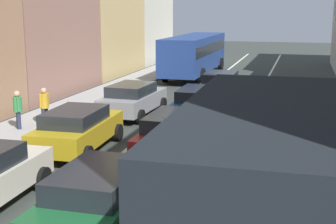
{
  "coord_description": "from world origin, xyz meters",
  "views": [
    {
      "loc": [
        4.02,
        -2.27,
        4.81
      ],
      "look_at": [
        0.0,
        12.0,
        1.6
      ],
      "focal_mm": 51.32,
      "sensor_mm": 36.0,
      "label": 1
    }
  ],
  "objects_px": {
    "hatchback_centre_lane_third": "(176,133)",
    "sedan_left_lane_third": "(77,128)",
    "removalist_box_truck": "(274,195)",
    "sedan_centre_lane_fifth": "(221,85)",
    "coupe_centre_lane_fourth": "(200,104)",
    "wagon_right_lane_far": "(282,109)",
    "bus_mid_queue_primary": "(195,52)",
    "pedestrian_near_kerb": "(18,109)",
    "pedestrian_far_sidewalk": "(44,105)",
    "sedan_centre_lane_second": "(102,197)",
    "sedan_right_lane_behind_truck": "(280,145)",
    "sedan_left_lane_fourth": "(133,99)"
  },
  "relations": [
    {
      "from": "sedan_left_lane_third",
      "to": "pedestrian_far_sidewalk",
      "type": "distance_m",
      "value": 3.84
    },
    {
      "from": "hatchback_centre_lane_third",
      "to": "pedestrian_far_sidewalk",
      "type": "bearing_deg",
      "value": 69.64
    },
    {
      "from": "sedan_right_lane_behind_truck",
      "to": "bus_mid_queue_primary",
      "type": "distance_m",
      "value": 20.7
    },
    {
      "from": "sedan_centre_lane_second",
      "to": "coupe_centre_lane_fourth",
      "type": "xyz_separation_m",
      "value": [
        -0.13,
        10.81,
        0.0
      ]
    },
    {
      "from": "hatchback_centre_lane_third",
      "to": "wagon_right_lane_far",
      "type": "xyz_separation_m",
      "value": [
        3.15,
        5.0,
        0.0
      ]
    },
    {
      "from": "sedan_centre_lane_fifth",
      "to": "hatchback_centre_lane_third",
      "type": "bearing_deg",
      "value": -178.54
    },
    {
      "from": "sedan_centre_lane_fifth",
      "to": "pedestrian_far_sidewalk",
      "type": "height_order",
      "value": "pedestrian_far_sidewalk"
    },
    {
      "from": "sedan_centre_lane_second",
      "to": "bus_mid_queue_primary",
      "type": "distance_m",
      "value": 24.94
    },
    {
      "from": "pedestrian_near_kerb",
      "to": "pedestrian_far_sidewalk",
      "type": "distance_m",
      "value": 1.13
    },
    {
      "from": "bus_mid_queue_primary",
      "to": "pedestrian_near_kerb",
      "type": "bearing_deg",
      "value": 170.36
    },
    {
      "from": "wagon_right_lane_far",
      "to": "bus_mid_queue_primary",
      "type": "relative_size",
      "value": 0.42
    },
    {
      "from": "coupe_centre_lane_fourth",
      "to": "pedestrian_far_sidewalk",
      "type": "distance_m",
      "value": 6.51
    },
    {
      "from": "sedan_centre_lane_second",
      "to": "hatchback_centre_lane_third",
      "type": "xyz_separation_m",
      "value": [
        0.17,
        5.66,
        0.0
      ]
    },
    {
      "from": "removalist_box_truck",
      "to": "sedan_centre_lane_fifth",
      "type": "height_order",
      "value": "removalist_box_truck"
    },
    {
      "from": "hatchback_centre_lane_third",
      "to": "sedan_centre_lane_fifth",
      "type": "relative_size",
      "value": 1.0
    },
    {
      "from": "sedan_centre_lane_second",
      "to": "coupe_centre_lane_fourth",
      "type": "height_order",
      "value": "same"
    },
    {
      "from": "sedan_centre_lane_fifth",
      "to": "removalist_box_truck",
      "type": "bearing_deg",
      "value": -168.07
    },
    {
      "from": "hatchback_centre_lane_third",
      "to": "sedan_left_lane_third",
      "type": "height_order",
      "value": "same"
    },
    {
      "from": "removalist_box_truck",
      "to": "pedestrian_near_kerb",
      "type": "distance_m",
      "value": 13.77
    },
    {
      "from": "coupe_centre_lane_fourth",
      "to": "sedan_right_lane_behind_truck",
      "type": "height_order",
      "value": "same"
    },
    {
      "from": "sedan_centre_lane_second",
      "to": "hatchback_centre_lane_third",
      "type": "relative_size",
      "value": 1.0
    },
    {
      "from": "removalist_box_truck",
      "to": "coupe_centre_lane_fourth",
      "type": "distance_m",
      "value": 13.31
    },
    {
      "from": "sedan_centre_lane_second",
      "to": "pedestrian_near_kerb",
      "type": "relative_size",
      "value": 2.6
    },
    {
      "from": "coupe_centre_lane_fourth",
      "to": "sedan_centre_lane_fifth",
      "type": "bearing_deg",
      "value": -0.59
    },
    {
      "from": "hatchback_centre_lane_third",
      "to": "pedestrian_far_sidewalk",
      "type": "xyz_separation_m",
      "value": [
        -6.19,
        2.39,
        0.15
      ]
    },
    {
      "from": "coupe_centre_lane_fourth",
      "to": "wagon_right_lane_far",
      "type": "bearing_deg",
      "value": -92.87
    },
    {
      "from": "sedan_right_lane_behind_truck",
      "to": "sedan_centre_lane_fifth",
      "type": "bearing_deg",
      "value": 16.26
    },
    {
      "from": "coupe_centre_lane_fourth",
      "to": "sedan_centre_lane_fifth",
      "type": "height_order",
      "value": "same"
    },
    {
      "from": "removalist_box_truck",
      "to": "sedan_right_lane_behind_truck",
      "type": "height_order",
      "value": "removalist_box_truck"
    },
    {
      "from": "coupe_centre_lane_fourth",
      "to": "wagon_right_lane_far",
      "type": "height_order",
      "value": "same"
    },
    {
      "from": "removalist_box_truck",
      "to": "sedan_centre_lane_fifth",
      "type": "distance_m",
      "value": 18.45
    },
    {
      "from": "sedan_left_lane_third",
      "to": "hatchback_centre_lane_third",
      "type": "bearing_deg",
      "value": -88.13
    },
    {
      "from": "sedan_centre_lane_fifth",
      "to": "sedan_right_lane_behind_truck",
      "type": "bearing_deg",
      "value": -161.61
    },
    {
      "from": "sedan_left_lane_third",
      "to": "sedan_centre_lane_fifth",
      "type": "height_order",
      "value": "same"
    },
    {
      "from": "removalist_box_truck",
      "to": "sedan_right_lane_behind_truck",
      "type": "bearing_deg",
      "value": 0.28
    },
    {
      "from": "hatchback_centre_lane_third",
      "to": "sedan_left_lane_fourth",
      "type": "height_order",
      "value": "same"
    },
    {
      "from": "sedan_centre_lane_second",
      "to": "sedan_right_lane_behind_truck",
      "type": "relative_size",
      "value": 0.99
    },
    {
      "from": "pedestrian_far_sidewalk",
      "to": "pedestrian_near_kerb",
      "type": "bearing_deg",
      "value": -113.7
    },
    {
      "from": "coupe_centre_lane_fourth",
      "to": "wagon_right_lane_far",
      "type": "relative_size",
      "value": 0.98
    },
    {
      "from": "sedan_right_lane_behind_truck",
      "to": "sedan_left_lane_third",
      "type": "bearing_deg",
      "value": 86.31
    },
    {
      "from": "sedan_centre_lane_second",
      "to": "sedan_left_lane_third",
      "type": "xyz_separation_m",
      "value": [
        -3.24,
        5.4,
        0.0
      ]
    },
    {
      "from": "sedan_centre_lane_second",
      "to": "pedestrian_far_sidewalk",
      "type": "relative_size",
      "value": 2.6
    },
    {
      "from": "sedan_centre_lane_fifth",
      "to": "pedestrian_far_sidewalk",
      "type": "relative_size",
      "value": 2.59
    },
    {
      "from": "hatchback_centre_lane_third",
      "to": "pedestrian_near_kerb",
      "type": "height_order",
      "value": "pedestrian_near_kerb"
    },
    {
      "from": "sedan_right_lane_behind_truck",
      "to": "wagon_right_lane_far",
      "type": "height_order",
      "value": "same"
    },
    {
      "from": "sedan_left_lane_fourth",
      "to": "sedan_right_lane_behind_truck",
      "type": "xyz_separation_m",
      "value": [
        6.82,
        -5.87,
        0.0
      ]
    },
    {
      "from": "sedan_right_lane_behind_truck",
      "to": "pedestrian_far_sidewalk",
      "type": "xyz_separation_m",
      "value": [
        -9.55,
        2.82,
        0.15
      ]
    },
    {
      "from": "sedan_left_lane_fourth",
      "to": "bus_mid_queue_primary",
      "type": "xyz_separation_m",
      "value": [
        -0.18,
        13.58,
        0.96
      ]
    },
    {
      "from": "bus_mid_queue_primary",
      "to": "pedestrian_far_sidewalk",
      "type": "bearing_deg",
      "value": 171.91
    },
    {
      "from": "sedan_left_lane_fourth",
      "to": "sedan_centre_lane_fifth",
      "type": "distance_m",
      "value": 5.95
    }
  ]
}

